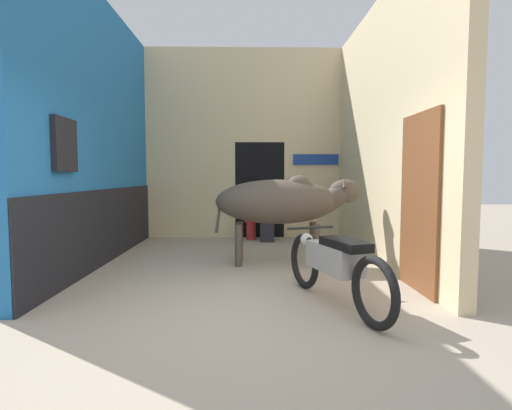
{
  "coord_description": "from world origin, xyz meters",
  "views": [
    {
      "loc": [
        0.1,
        -3.73,
        1.36
      ],
      "look_at": [
        0.22,
        2.28,
        0.92
      ],
      "focal_mm": 28.0,
      "sensor_mm": 36.0,
      "label": 1
    }
  ],
  "objects_px": {
    "cow": "(283,202)",
    "shopkeeper_seated": "(267,212)",
    "motorcycle_near": "(334,264)",
    "plastic_stool": "(251,229)"
  },
  "relations": [
    {
      "from": "motorcycle_near",
      "to": "shopkeeper_seated",
      "type": "bearing_deg",
      "value": 96.98
    },
    {
      "from": "motorcycle_near",
      "to": "plastic_stool",
      "type": "height_order",
      "value": "motorcycle_near"
    },
    {
      "from": "cow",
      "to": "plastic_stool",
      "type": "distance_m",
      "value": 2.54
    },
    {
      "from": "motorcycle_near",
      "to": "plastic_stool",
      "type": "bearing_deg",
      "value": 100.81
    },
    {
      "from": "plastic_stool",
      "to": "cow",
      "type": "bearing_deg",
      "value": -78.79
    },
    {
      "from": "motorcycle_near",
      "to": "shopkeeper_seated",
      "type": "height_order",
      "value": "shopkeeper_seated"
    },
    {
      "from": "shopkeeper_seated",
      "to": "plastic_stool",
      "type": "height_order",
      "value": "shopkeeper_seated"
    },
    {
      "from": "cow",
      "to": "shopkeeper_seated",
      "type": "height_order",
      "value": "cow"
    },
    {
      "from": "motorcycle_near",
      "to": "plastic_stool",
      "type": "relative_size",
      "value": 4.78
    },
    {
      "from": "cow",
      "to": "shopkeeper_seated",
      "type": "distance_m",
      "value": 2.19
    }
  ]
}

